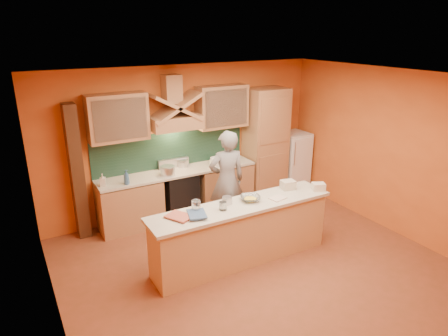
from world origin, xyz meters
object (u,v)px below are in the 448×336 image
person (227,181)px  mixing_bowl (250,198)px  stove (179,194)px  kitchen_scale (227,201)px  fridge (292,162)px

person → mixing_bowl: person is taller
stove → kitchen_scale: bearing=-89.4°
person → kitchen_scale: person is taller
stove → fridge: size_ratio=0.69×
fridge → mixing_bowl: fridge is taller
stove → kitchen_scale: size_ratio=8.27×
kitchen_scale → mixing_bowl: 0.37m
fridge → kitchen_scale: bearing=-146.5°
stove → kitchen_scale: 1.85m
fridge → person: size_ratio=0.73×
kitchen_scale → mixing_bowl: size_ratio=0.36×
person → mixing_bowl: bearing=89.9°
person → mixing_bowl: (-0.18, -1.02, 0.09)m
fridge → person: (-2.14, -0.83, 0.25)m
kitchen_scale → fridge: bearing=22.3°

